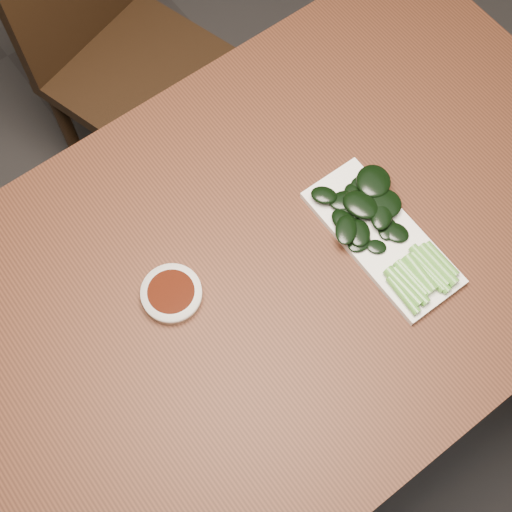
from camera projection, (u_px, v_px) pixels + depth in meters
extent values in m
plane|color=#2C2929|center=(256.00, 381.00, 1.87)|extent=(6.00, 6.00, 0.00)
cube|color=#462314|center=(256.00, 279.00, 1.20)|extent=(1.40, 0.80, 0.04)
cylinder|color=#462314|center=(376.00, 93.00, 1.81)|extent=(0.05, 0.05, 0.71)
cube|color=black|center=(142.00, 75.00, 1.74)|extent=(0.47, 0.47, 0.04)
cylinder|color=black|center=(162.00, 199.00, 1.86)|extent=(0.04, 0.04, 0.41)
cylinder|color=black|center=(236.00, 116.00, 1.96)|extent=(0.04, 0.04, 0.41)
cylinder|color=black|center=(71.00, 137.00, 1.93)|extent=(0.04, 0.04, 0.41)
cylinder|color=black|center=(147.00, 61.00, 2.04)|extent=(0.04, 0.04, 0.41)
cylinder|color=white|center=(172.00, 294.00, 1.16)|extent=(0.10, 0.10, 0.02)
cylinder|color=#3E1105|center=(171.00, 292.00, 1.15)|extent=(0.08, 0.08, 0.00)
cube|color=white|center=(382.00, 238.00, 1.20)|extent=(0.12, 0.29, 0.01)
cylinder|color=#589C35|center=(403.00, 295.00, 1.15)|extent=(0.02, 0.07, 0.01)
cylinder|color=#589C35|center=(403.00, 287.00, 1.15)|extent=(0.02, 0.08, 0.02)
cylinder|color=#589C35|center=(410.00, 286.00, 1.15)|extent=(0.02, 0.08, 0.02)
cylinder|color=#589C35|center=(411.00, 279.00, 1.16)|extent=(0.02, 0.07, 0.02)
cylinder|color=#589C35|center=(414.00, 278.00, 1.16)|extent=(0.02, 0.07, 0.02)
cylinder|color=#589C35|center=(420.00, 273.00, 1.16)|extent=(0.02, 0.07, 0.02)
cylinder|color=#589C35|center=(427.00, 274.00, 1.16)|extent=(0.02, 0.08, 0.01)
cylinder|color=#589C35|center=(430.00, 273.00, 1.16)|extent=(0.02, 0.09, 0.02)
cylinder|color=#589C35|center=(430.00, 266.00, 1.17)|extent=(0.02, 0.09, 0.02)
cylinder|color=#589C35|center=(438.00, 265.00, 1.16)|extent=(0.02, 0.08, 0.02)
cylinder|color=#589C35|center=(441.00, 260.00, 1.17)|extent=(0.02, 0.07, 0.02)
ellipsoid|color=black|center=(373.00, 204.00, 1.21)|extent=(0.08, 0.08, 0.01)
ellipsoid|color=black|center=(358.00, 197.00, 1.21)|extent=(0.04, 0.06, 0.01)
ellipsoid|color=black|center=(369.00, 182.00, 1.22)|extent=(0.07, 0.06, 0.01)
ellipsoid|color=black|center=(378.00, 203.00, 1.21)|extent=(0.07, 0.07, 0.01)
ellipsoid|color=black|center=(346.00, 200.00, 1.21)|extent=(0.07, 0.06, 0.01)
ellipsoid|color=black|center=(359.00, 233.00, 1.19)|extent=(0.06, 0.06, 0.01)
ellipsoid|color=black|center=(324.00, 195.00, 1.21)|extent=(0.05, 0.06, 0.01)
ellipsoid|color=black|center=(382.00, 215.00, 1.19)|extent=(0.07, 0.07, 0.01)
ellipsoid|color=black|center=(373.00, 181.00, 1.21)|extent=(0.09, 0.09, 0.01)
ellipsoid|color=black|center=(364.00, 199.00, 1.20)|extent=(0.05, 0.05, 0.01)
ellipsoid|color=black|center=(345.00, 222.00, 1.20)|extent=(0.04, 0.06, 0.01)
ellipsoid|color=black|center=(355.00, 205.00, 1.21)|extent=(0.07, 0.07, 0.01)
ellipsoid|color=black|center=(346.00, 230.00, 1.18)|extent=(0.06, 0.06, 0.01)
ellipsoid|color=black|center=(374.00, 200.00, 1.21)|extent=(0.08, 0.08, 0.01)
ellipsoid|color=black|center=(361.00, 205.00, 1.20)|extent=(0.06, 0.08, 0.01)
ellipsoid|color=black|center=(384.00, 204.00, 1.20)|extent=(0.08, 0.08, 0.01)
ellipsoid|color=black|center=(377.00, 247.00, 1.18)|extent=(0.04, 0.04, 0.01)
ellipsoid|color=black|center=(388.00, 229.00, 1.20)|extent=(0.05, 0.05, 0.01)
ellipsoid|color=black|center=(359.00, 242.00, 1.19)|extent=(0.04, 0.03, 0.01)
ellipsoid|color=black|center=(396.00, 232.00, 1.19)|extent=(0.05, 0.06, 0.01)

